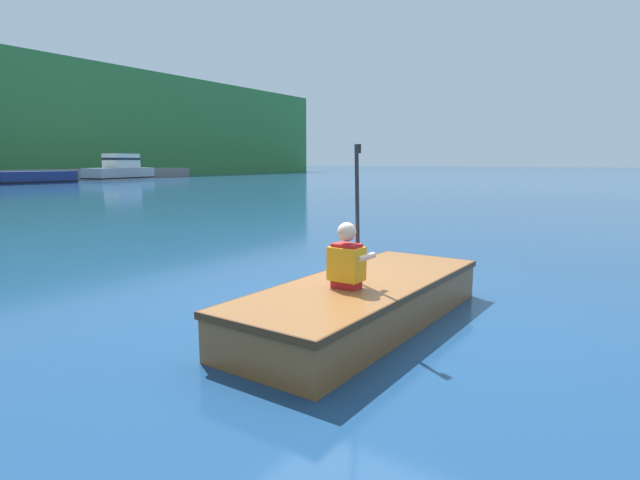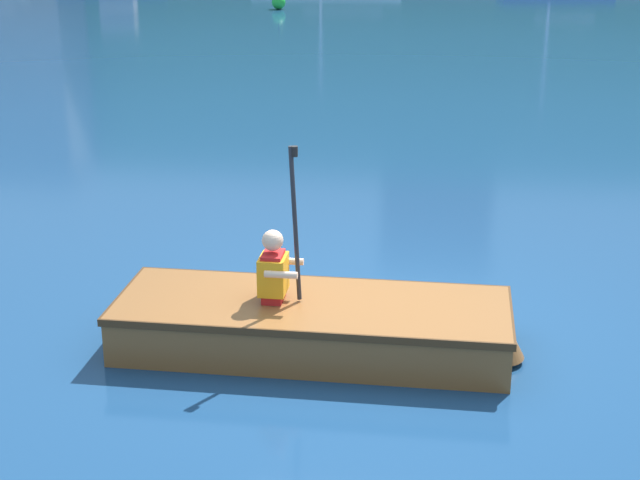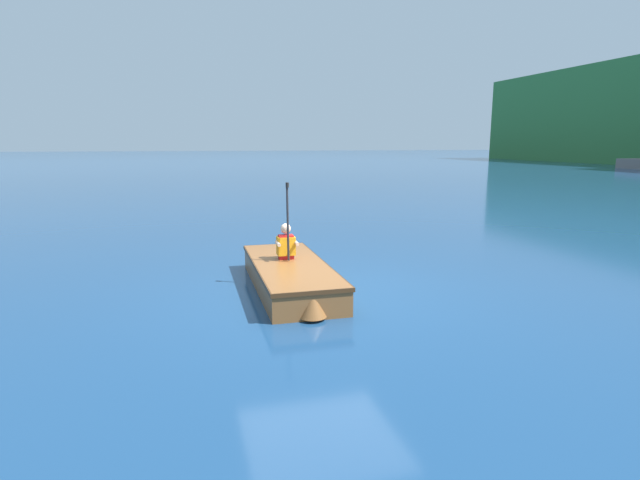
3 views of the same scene
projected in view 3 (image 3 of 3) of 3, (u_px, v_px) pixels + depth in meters
name	position (u px, v px, depth m)	size (l,w,h in m)	color
ground_plane	(322.00, 293.00, 7.75)	(300.00, 300.00, 0.00)	navy
rowboat_foreground	(291.00, 275.00, 7.94)	(3.28, 1.18, 0.41)	brown
person_paddler	(286.00, 243.00, 8.18)	(0.34, 0.36, 1.27)	red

